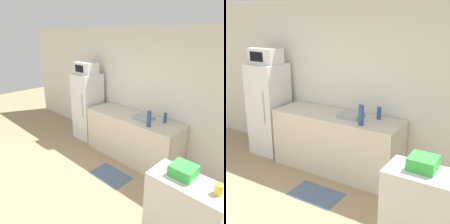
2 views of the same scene
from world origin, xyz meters
The scene contains 12 objects.
ground_plane centered at (0.00, 0.00, 0.00)m, with size 14.00×14.00×0.00m, color #9E8460.
wall_back centered at (0.00, 2.71, 1.30)m, with size 8.00×0.06×2.60m, color silver.
refrigerator centered at (-1.25, 2.33, 0.80)m, with size 0.58×0.59×1.59m.
microwave centered at (-1.25, 2.33, 1.72)m, with size 0.52×0.33×0.26m.
counter centered at (0.14, 2.34, 0.46)m, with size 2.04×0.66×0.93m, color beige.
sink_basin centered at (0.38, 2.36, 0.96)m, with size 0.34×0.29×0.06m, color #9EA3A8.
bottle_tall centered at (0.66, 2.14, 1.07)m, with size 0.08×0.08×0.28m, color #2D4C8C.
bottle_short centered at (0.77, 2.50, 1.02)m, with size 0.06×0.06×0.18m, color #2D4C8C.
shelf_cabinet centered at (1.93, 1.05, 0.53)m, with size 0.81×0.40×1.05m, color silver.
basket centered at (1.84, 1.09, 1.11)m, with size 0.25×0.24×0.12m, color green.
jar centered at (2.21, 1.06, 1.11)m, with size 0.08×0.08×0.11m, color yellow.
kitchen_rug centered at (0.28, 1.57, 0.00)m, with size 0.72×0.46×0.01m, color slate.
Camera 1 is at (2.67, -0.82, 2.48)m, focal length 35.00 mm.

